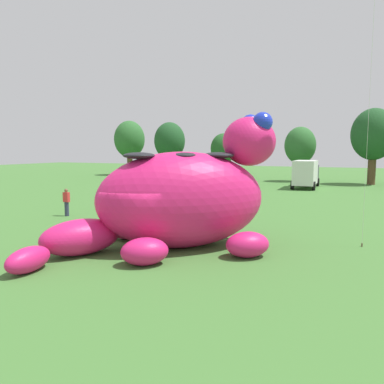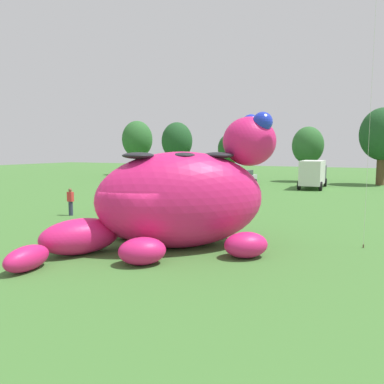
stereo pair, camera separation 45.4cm
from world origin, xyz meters
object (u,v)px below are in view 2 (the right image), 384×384
object	(u,v)px
car_silver	(245,177)
spectator_mid_field	(143,191)
giant_inflatable_creature	(181,198)
spectator_near_inflatable	(174,193)
car_blue	(182,176)
spectator_wandering	(243,190)
box_truck	(313,173)
car_black	(214,177)
spectator_by_cars	(71,202)

from	to	relation	value
car_silver	spectator_mid_field	size ratio (longest dim) A/B	2.41
giant_inflatable_creature	spectator_near_inflatable	distance (m)	12.51
giant_inflatable_creature	spectator_mid_field	bearing A→B (deg)	129.72
giant_inflatable_creature	car_blue	distance (m)	31.05
giant_inflatable_creature	spectator_near_inflatable	xyz separation A→B (m)	(-6.22, 10.79, -1.23)
car_blue	spectator_wandering	world-z (taller)	car_blue
car_blue	spectator_near_inflatable	world-z (taller)	car_blue
spectator_mid_field	giant_inflatable_creature	bearing A→B (deg)	-50.28
car_silver	box_truck	bearing A→B (deg)	-3.56
box_truck	spectator_mid_field	xyz separation A→B (m)	(-10.39, -16.81, -0.75)
car_silver	spectator_near_inflatable	world-z (taller)	car_silver
car_black	spectator_near_inflatable	bearing A→B (deg)	-77.00
box_truck	spectator_mid_field	bearing A→B (deg)	-121.72
giant_inflatable_creature	spectator_wandering	size ratio (longest dim) A/B	5.91
car_silver	spectator_mid_field	world-z (taller)	car_silver
giant_inflatable_creature	spectator_near_inflatable	world-z (taller)	giant_inflatable_creature
car_silver	spectator_mid_field	distance (m)	17.50
car_silver	car_blue	bearing A→B (deg)	-175.09
car_black	spectator_mid_field	world-z (taller)	car_black
car_blue	car_silver	xyz separation A→B (m)	(7.88, 0.68, 0.00)
spectator_near_inflatable	spectator_wandering	size ratio (longest dim) A/B	1.00
spectator_by_cars	spectator_wandering	world-z (taller)	same
car_silver	spectator_near_inflatable	size ratio (longest dim) A/B	2.41
spectator_wandering	car_black	bearing A→B (deg)	121.95
car_silver	box_truck	world-z (taller)	box_truck
giant_inflatable_creature	car_silver	distance (m)	28.96
spectator_mid_field	spectator_by_cars	size ratio (longest dim) A/B	1.00
giant_inflatable_creature	spectator_wandering	world-z (taller)	giant_inflatable_creature
car_blue	spectator_mid_field	distance (m)	17.41
spectator_mid_field	spectator_by_cars	distance (m)	7.19
spectator_near_inflatable	car_blue	bearing A→B (deg)	115.72
box_truck	spectator_mid_field	world-z (taller)	box_truck
giant_inflatable_creature	spectator_by_cars	xyz separation A→B (m)	(-9.78, 3.77, -1.23)
car_black	box_truck	bearing A→B (deg)	-1.48
car_black	spectator_by_cars	bearing A→B (deg)	-89.02
spectator_wandering	spectator_by_cars	bearing A→B (deg)	-122.31
car_blue	spectator_by_cars	distance (m)	24.19
box_truck	spectator_wandering	bearing A→B (deg)	-106.75
giant_inflatable_creature	spectator_by_cars	distance (m)	10.55
car_black	car_silver	world-z (taller)	same
giant_inflatable_creature	car_black	size ratio (longest dim) A/B	2.45
spectator_by_cars	spectator_wandering	bearing A→B (deg)	57.69
car_blue	giant_inflatable_creature	bearing A→B (deg)	-62.58
car_black	spectator_mid_field	bearing A→B (deg)	-86.25
spectator_near_inflatable	spectator_wandering	bearing A→B (deg)	50.71
car_blue	car_black	bearing A→B (deg)	6.89
car_silver	spectator_near_inflatable	xyz separation A→B (m)	(0.19, -17.43, -0.01)
car_silver	spectator_by_cars	world-z (taller)	car_silver
spectator_by_cars	car_silver	bearing A→B (deg)	82.14
box_truck	spectator_near_inflatable	world-z (taller)	box_truck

